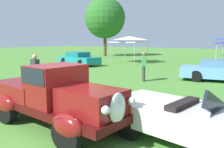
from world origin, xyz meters
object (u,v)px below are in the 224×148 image
(show_car_teal, at_px, (79,59))
(spectator_near_truck, at_px, (144,65))
(canopy_tent_left_field, at_px, (129,39))
(neighbor_convertible, at_px, (206,123))
(spectator_between_cars, at_px, (35,71))
(show_car_skyblue, at_px, (222,71))
(feature_pickup_truck, at_px, (55,95))

(show_car_teal, distance_m, spectator_near_truck, 9.82)
(show_car_teal, bearing_deg, canopy_tent_left_field, 61.34)
(show_car_teal, distance_m, canopy_tent_left_field, 5.79)
(neighbor_convertible, bearing_deg, spectator_between_cars, 168.46)
(show_car_teal, xyz_separation_m, show_car_skyblue, (12.59, -1.73, 0.00))
(neighbor_convertible, distance_m, show_car_skyblue, 9.20)
(feature_pickup_truck, xyz_separation_m, spectator_between_cars, (-4.25, 2.60, 0.05))
(neighbor_convertible, bearing_deg, feature_pickup_truck, -165.09)
(neighbor_convertible, xyz_separation_m, show_car_teal, (-13.77, 10.85, 0.02))
(feature_pickup_truck, bearing_deg, spectator_between_cars, 148.54)
(feature_pickup_truck, height_order, show_car_teal, feature_pickup_truck)
(show_car_teal, distance_m, spectator_between_cars, 10.93)
(neighbor_convertible, height_order, canopy_tent_left_field, canopy_tent_left_field)
(show_car_teal, xyz_separation_m, canopy_tent_left_field, (2.64, 4.82, 1.82))
(neighbor_convertible, height_order, show_car_skyblue, neighbor_convertible)
(feature_pickup_truck, relative_size, spectator_between_cars, 2.75)
(neighbor_convertible, relative_size, canopy_tent_left_field, 1.53)
(show_car_skyblue, bearing_deg, show_car_teal, 172.19)
(spectator_near_truck, bearing_deg, show_car_skyblue, 33.50)
(show_car_skyblue, bearing_deg, spectator_between_cars, -131.93)
(feature_pickup_truck, bearing_deg, show_car_teal, 130.45)
(canopy_tent_left_field, bearing_deg, feature_pickup_truck, -65.89)
(feature_pickup_truck, bearing_deg, show_car_skyblue, 76.11)
(spectator_near_truck, bearing_deg, canopy_tent_left_field, 124.72)
(show_car_teal, height_order, spectator_near_truck, spectator_near_truck)
(feature_pickup_truck, xyz_separation_m, spectator_near_truck, (-1.21, 7.65, 0.05))
(spectator_near_truck, height_order, canopy_tent_left_field, canopy_tent_left_field)
(show_car_skyblue, bearing_deg, canopy_tent_left_field, 146.66)
(neighbor_convertible, relative_size, spectator_between_cars, 2.81)
(show_car_teal, distance_m, show_car_skyblue, 12.70)
(feature_pickup_truck, distance_m, show_car_skyblue, 10.41)
(show_car_teal, height_order, show_car_skyblue, same)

